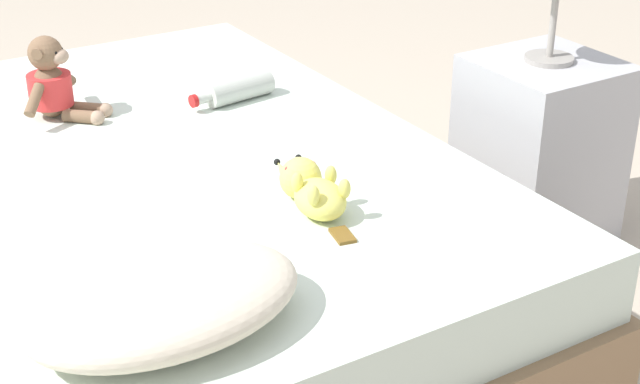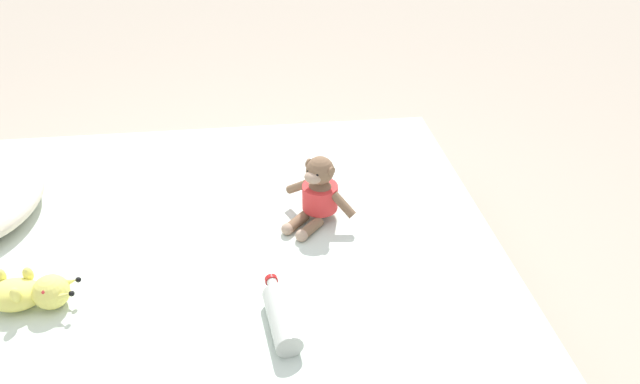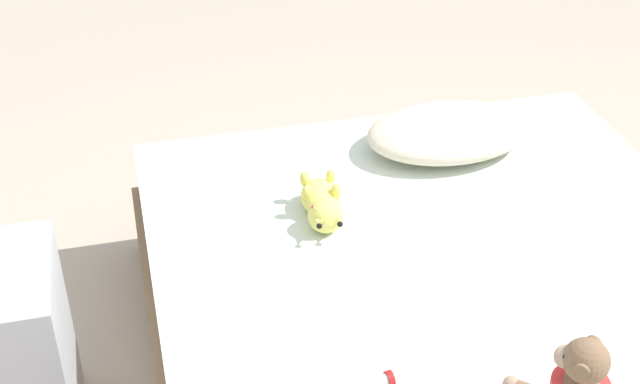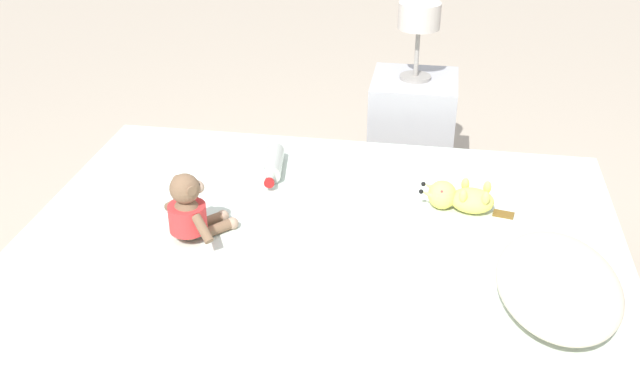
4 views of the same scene
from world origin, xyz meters
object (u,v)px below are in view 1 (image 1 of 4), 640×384
bed (133,240)px  glass_bottle (237,89)px  pillow (165,301)px  plush_monkey (53,84)px  nightstand (539,151)px  plush_yellow_creature (312,189)px

bed → glass_bottle: size_ratio=7.39×
pillow → plush_monkey: size_ratio=2.08×
bed → nightstand: size_ratio=3.62×
nightstand → plush_monkey: bearing=-27.6°
plush_yellow_creature → glass_bottle: bearing=-103.4°
plush_monkey → nightstand: bearing=152.4°
plush_monkey → bed: bearing=96.2°
plush_monkey → plush_yellow_creature: bearing=110.8°
pillow → nightstand: size_ratio=0.95×
pillow → glass_bottle: 1.16m
bed → pillow: size_ratio=3.79×
plush_monkey → glass_bottle: bearing=162.1°
nightstand → pillow: bearing=19.0°
pillow → plush_yellow_creature: bearing=-150.1°
plush_monkey → nightstand: plush_monkey is taller
nightstand → plush_yellow_creature: bearing=12.6°
bed → nightstand: nightstand is taller
pillow → glass_bottle: (-0.64, -0.97, -0.03)m
plush_monkey → plush_yellow_creature: (-0.32, 0.85, -0.05)m
pillow → plush_yellow_creature: pillow is taller
bed → plush_yellow_creature: 0.59m
glass_bottle → plush_yellow_creature: bearing=76.6°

